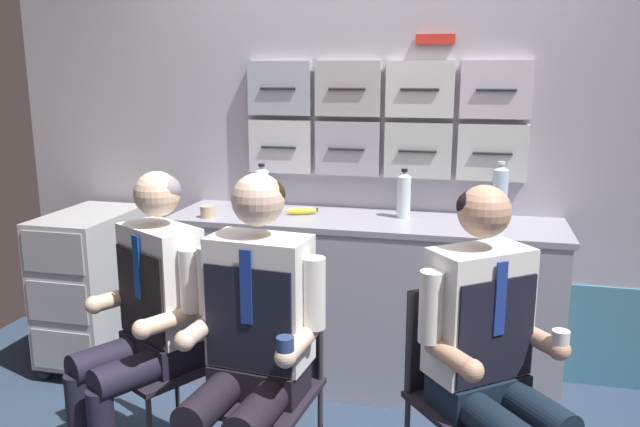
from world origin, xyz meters
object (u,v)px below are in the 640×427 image
at_px(folding_chair_left, 181,339).
at_px(paper_cup_blue, 208,211).
at_px(folding_chair_near_trolley, 462,375).
at_px(crew_member_center, 251,334).
at_px(service_trolley, 92,284).
at_px(crew_member_near_trolley, 493,350).
at_px(crew_member_left, 145,313).
at_px(water_bottle_blue_cap, 404,195).
at_px(folding_chair_center, 270,364).
at_px(snack_banana, 301,211).

xyz_separation_m(folding_chair_left, paper_cup_blue, (-0.16, 0.68, 0.40)).
bearing_deg(folding_chair_near_trolley, crew_member_center, -161.85).
height_order(service_trolley, crew_member_near_trolley, crew_member_near_trolley).
xyz_separation_m(folding_chair_left, crew_member_left, (-0.08, -0.14, 0.17)).
relative_size(folding_chair_left, folding_chair_near_trolley, 1.00).
distance_m(water_bottle_blue_cap, paper_cup_blue, 1.02).
relative_size(crew_member_left, crew_member_center, 0.97).
height_order(folding_chair_left, water_bottle_blue_cap, water_bottle_blue_cap).
distance_m(folding_chair_left, water_bottle_blue_cap, 1.33).
height_order(crew_member_near_trolley, water_bottle_blue_cap, crew_member_near_trolley).
xyz_separation_m(crew_member_center, water_bottle_blue_cap, (0.41, 1.21, 0.31)).
height_order(service_trolley, crew_member_left, crew_member_left).
xyz_separation_m(folding_chair_center, paper_cup_blue, (-0.60, 0.82, 0.40)).
relative_size(service_trolley, crew_member_near_trolley, 0.69).
relative_size(crew_member_near_trolley, water_bottle_blue_cap, 4.97).
relative_size(crew_member_near_trolley, snack_banana, 7.43).
bearing_deg(paper_cup_blue, folding_chair_left, -77.12).
bearing_deg(folding_chair_left, snack_banana, 70.59).
xyz_separation_m(water_bottle_blue_cap, paper_cup_blue, (-0.99, -0.23, -0.09)).
relative_size(folding_chair_center, paper_cup_blue, 11.45).
bearing_deg(folding_chair_center, folding_chair_near_trolley, 6.69).
bearing_deg(folding_chair_left, folding_chair_near_trolley, -2.52).
xyz_separation_m(crew_member_left, crew_member_near_trolley, (1.36, -0.04, 0.00)).
relative_size(crew_member_left, water_bottle_blue_cap, 4.95).
bearing_deg(folding_chair_near_trolley, service_trolley, 159.60).
bearing_deg(snack_banana, folding_chair_center, -81.80).
bearing_deg(folding_chair_left, crew_member_left, -119.93).
bearing_deg(service_trolley, water_bottle_blue_cap, 6.43).
distance_m(service_trolley, crew_member_near_trolley, 2.37).
distance_m(crew_member_left, crew_member_near_trolley, 1.36).
relative_size(folding_chair_center, water_bottle_blue_cap, 3.37).
relative_size(crew_member_left, snack_banana, 7.40).
distance_m(crew_member_left, water_bottle_blue_cap, 1.44).
bearing_deg(water_bottle_blue_cap, crew_member_left, -130.96).
xyz_separation_m(folding_chair_center, crew_member_center, (-0.02, -0.16, 0.19)).
distance_m(folding_chair_near_trolley, paper_cup_blue, 1.57).
distance_m(folding_chair_near_trolley, crew_member_near_trolley, 0.23).
relative_size(folding_chair_left, folding_chair_center, 1.00).
height_order(folding_chair_near_trolley, paper_cup_blue, paper_cup_blue).
bearing_deg(water_bottle_blue_cap, folding_chair_left, -132.40).
bearing_deg(folding_chair_center, water_bottle_blue_cap, 69.68).
height_order(crew_member_center, folding_chair_near_trolley, crew_member_center).
relative_size(service_trolley, folding_chair_center, 1.02).
xyz_separation_m(folding_chair_center, snack_banana, (-0.14, 1.00, 0.39)).
relative_size(crew_member_center, paper_cup_blue, 17.25).
bearing_deg(snack_banana, folding_chair_left, -109.41).
bearing_deg(crew_member_center, paper_cup_blue, 120.92).
height_order(service_trolley, folding_chair_center, service_trolley).
bearing_deg(crew_member_near_trolley, folding_chair_left, 172.07).
relative_size(service_trolley, crew_member_center, 0.68).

